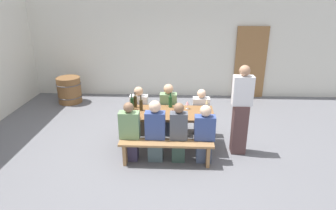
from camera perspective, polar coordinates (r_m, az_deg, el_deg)
ground_plane at (r=6.07m, az=0.00°, el=-7.96°), size 24.00×24.00×0.00m
back_wall at (r=8.77m, az=1.01°, el=12.15°), size 14.00×0.20×3.20m
wooden_door at (r=8.96m, az=15.87°, el=7.98°), size 0.90×0.06×2.10m
tasting_table at (r=5.78m, az=0.00°, el=-2.19°), size 1.81×0.78×0.75m
bench_near at (r=5.30m, az=-0.34°, el=-8.26°), size 1.71×0.30×0.45m
bench_far at (r=6.54m, az=0.27°, el=-2.37°), size 1.71×0.30×0.45m
wine_bottle_0 at (r=5.99m, az=-6.45°, el=0.69°), size 0.07×0.07×0.32m
wine_bottle_1 at (r=5.96m, az=0.47°, el=0.68°), size 0.08×0.08×0.32m
wine_bottle_2 at (r=5.82m, az=-5.32°, el=0.03°), size 0.07×0.07×0.32m
wine_bottle_3 at (r=5.90m, az=-7.08°, el=0.34°), size 0.07×0.07×0.33m
wine_glass_0 at (r=5.88m, az=3.82°, el=0.37°), size 0.08×0.08×0.17m
wine_glass_1 at (r=6.00m, az=7.66°, el=0.62°), size 0.06×0.06×0.18m
wine_glass_2 at (r=5.51m, az=0.97°, el=-1.29°), size 0.06×0.06×0.15m
wine_glass_3 at (r=5.47m, az=7.59°, el=-1.50°), size 0.07×0.07×0.17m
wine_glass_4 at (r=5.46m, az=-6.03°, el=-1.31°), size 0.08×0.08×0.18m
seated_guest_near_0 at (r=5.42m, az=-7.52°, el=-5.49°), size 0.37×0.24×1.14m
seated_guest_near_1 at (r=5.34m, az=-2.52°, el=-5.33°), size 0.37×0.24×1.18m
seated_guest_near_2 at (r=5.33m, az=2.10°, el=-5.64°), size 0.32×0.24×1.15m
seated_guest_near_3 at (r=5.36m, az=7.18°, el=-5.87°), size 0.37×0.24×1.11m
seated_guest_far_0 at (r=6.39m, az=-5.66°, el=-1.38°), size 0.39×0.24×1.10m
seated_guest_far_1 at (r=6.32m, az=0.08°, el=-1.15°), size 0.36×0.24×1.16m
seated_guest_far_2 at (r=6.35m, az=6.45°, el=-1.73°), size 0.36×0.24×1.06m
standing_host at (r=5.65m, az=14.13°, el=-1.32°), size 0.37×0.24×1.75m
wine_barrel at (r=8.80m, az=-18.83°, el=2.82°), size 0.70×0.70×0.74m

